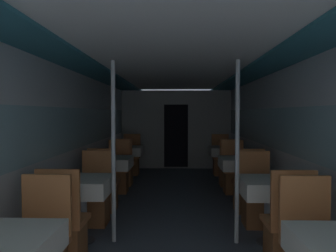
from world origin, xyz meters
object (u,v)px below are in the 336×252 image
chair_right_far_2 (234,177)px  chair_left_far_3 (131,162)px  chair_left_far_1 (95,202)px  dining_table_right_2 (240,165)px  chair_left_near_2 (104,192)px  support_pole_right_1 (237,152)px  dining_table_right_1 (270,190)px  chair_right_near_2 (247,193)px  chair_left_near_1 (64,235)px  dining_table_left_2 (112,165)px  chair_right_near_3 (229,172)px  chair_left_far_2 (118,176)px  chair_right_near_1 (287,237)px  dining_table_right_3 (225,152)px  dining_table_left_3 (127,152)px  support_pole_left_1 (113,152)px  chair_right_far_1 (257,203)px  dining_table_left_1 (82,189)px  chair_left_near_3 (123,171)px  chair_right_far_3 (221,163)px

chair_right_far_2 → chair_left_far_3: bearing=-39.2°
chair_left_far_1 → dining_table_right_2: 2.48m
chair_left_near_2 → support_pole_right_1: (1.79, -1.17, 0.75)m
dining_table_right_1 → chair_right_near_2: size_ratio=0.76×
chair_left_near_1 → dining_table_left_2: bearing=90.0°
dining_table_right_2 → chair_right_near_2: size_ratio=0.76×
chair_right_near_3 → chair_right_far_2: bearing=-90.0°
chair_left_far_2 → chair_right_near_2: size_ratio=1.00×
dining_table_left_2 → chair_right_far_2: chair_right_far_2 is taller
chair_left_far_3 → chair_right_near_3: size_ratio=1.00×
chair_right_near_1 → dining_table_right_3: size_ratio=1.32×
chair_left_near_2 → dining_table_right_2: bearing=15.4°
dining_table_left_3 → chair_right_near_3: bearing=-15.4°
support_pole_left_1 → chair_right_far_1: (1.79, 0.59, -0.75)m
chair_right_near_1 → chair_left_near_1: bearing=180.0°
dining_table_left_1 → chair_right_near_1: size_ratio=0.76×
chair_left_near_1 → dining_table_right_1: chair_left_near_1 is taller
chair_right_far_2 → chair_right_near_3: (0.00, 0.58, 0.00)m
chair_left_near_2 → chair_left_far_2: (0.00, 1.19, 0.00)m
chair_left_near_1 → dining_table_left_2: size_ratio=1.32×
dining_table_left_3 → chair_right_near_1: bearing=-62.3°
chair_right_far_1 → chair_right_far_2: bearing=-90.0°
dining_table_left_2 → dining_table_right_2: same height
chair_left_near_3 → chair_right_far_3: same height
chair_left_near_3 → chair_right_near_2: (2.17, -1.77, 0.00)m
chair_left_far_2 → chair_right_near_3: 2.24m
chair_left_far_3 → chair_right_near_2: bearing=126.2°
chair_right_near_2 → dining_table_right_3: chair_right_near_2 is taller
support_pole_left_1 → dining_table_right_1: support_pole_left_1 is taller
chair_left_far_1 → chair_right_far_3: 4.14m
chair_left_far_1 → dining_table_right_2: bearing=-151.6°
dining_table_left_2 → chair_right_near_3: bearing=28.4°
dining_table_left_1 → chair_left_far_3: 4.14m
chair_left_far_2 → chair_right_far_1: same height
dining_table_right_1 → dining_table_right_3: (0.00, 3.53, 0.00)m
dining_table_left_3 → chair_right_far_2: chair_right_far_2 is taller
support_pole_left_1 → dining_table_right_1: 1.84m
dining_table_right_2 → dining_table_right_1: bearing=-90.0°
dining_table_left_1 → chair_left_near_2: chair_left_near_2 is taller
chair_left_near_1 → dining_table_left_2: (0.00, 2.36, 0.32)m
dining_table_left_1 → support_pole_right_1: size_ratio=0.35×
dining_table_right_2 → dining_table_right_3: (0.00, 1.77, 0.00)m
dining_table_left_3 → dining_table_right_2: size_ratio=1.00×
chair_right_far_3 → dining_table_right_1: bearing=90.0°
dining_table_left_3 → chair_right_far_2: 2.48m
dining_table_right_2 → chair_left_far_1: bearing=-151.6°
chair_left_far_1 → chair_right_near_1: (2.17, -1.19, 0.00)m
chair_right_far_1 → chair_left_near_2: bearing=-14.9°
dining_table_right_1 → support_pole_right_1: support_pole_right_1 is taller
support_pole_right_1 → dining_table_right_2: support_pole_right_1 is taller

